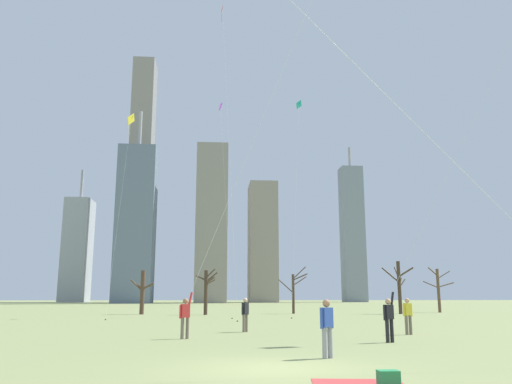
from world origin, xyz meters
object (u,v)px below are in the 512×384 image
at_px(bystander_strolling_midfield, 245,313).
at_px(distant_kite_low_near_trees_yellow, 130,130).
at_px(distant_kite_high_overhead_red, 225,52).
at_px(bare_tree_rightmost, 142,291).
at_px(distant_kite_drifting_right_purple, 222,124).
at_px(bare_tree_leftmost, 399,285).
at_px(bare_tree_right_of_center, 294,290).
at_px(bare_tree_far_right_edge, 438,288).
at_px(kite_flyer_midfield_left_white, 437,208).
at_px(distant_kite_drifting_left_teal, 298,122).
at_px(picnic_spot, 376,381).
at_px(kite_flyer_foreground_left_blue, 221,228).
at_px(bystander_far_off_by_trees, 327,325).
at_px(bystander_watching_nearby, 408,314).
at_px(bare_tree_left_of_center, 206,289).

bearing_deg(bystander_strolling_midfield, distant_kite_low_near_trees_yellow, 115.30).
relative_size(distant_kite_high_overhead_red, bare_tree_rightmost, 6.34).
relative_size(distant_kite_drifting_right_purple, bare_tree_leftmost, 3.84).
xyz_separation_m(bare_tree_right_of_center, bare_tree_far_right_edge, (16.00, 2.46, 0.34)).
height_order(kite_flyer_midfield_left_white, bare_tree_right_of_center, kite_flyer_midfield_left_white).
bearing_deg(distant_kite_drifting_right_purple, bare_tree_rightmost, 141.82).
distance_m(distant_kite_drifting_left_teal, bare_tree_leftmost, 18.75).
bearing_deg(bare_tree_right_of_center, bystander_strolling_midfield, -103.94).
relative_size(kite_flyer_midfield_left_white, picnic_spot, 9.83).
bearing_deg(bare_tree_far_right_edge, kite_flyer_midfield_left_white, -113.70).
xyz_separation_m(distant_kite_low_near_trees_yellow, bare_tree_right_of_center, (15.90, 5.85, -14.40)).
distance_m(kite_flyer_midfield_left_white, bare_tree_far_right_edge, 36.94).
distance_m(kite_flyer_midfield_left_white, bystander_strolling_midfield, 10.29).
relative_size(kite_flyer_foreground_left_blue, distant_kite_high_overhead_red, 0.83).
bearing_deg(bystander_far_off_by_trees, bystander_watching_nearby, 56.57).
distance_m(distant_kite_drifting_right_purple, bare_tree_rightmost, 17.69).
bearing_deg(bystander_watching_nearby, distant_kite_high_overhead_red, 117.72).
xyz_separation_m(bystander_far_off_by_trees, bare_tree_leftmost, (14.95, 34.97, 1.89)).
distance_m(bystander_strolling_midfield, distant_kite_low_near_trees_yellow, 27.19).
relative_size(bystander_strolling_midfield, bystander_far_off_by_trees, 1.00).
height_order(kite_flyer_midfield_left_white, bare_tree_left_of_center, kite_flyer_midfield_left_white).
xyz_separation_m(bystander_watching_nearby, bare_tree_far_right_edge, (15.16, 30.68, 1.69)).
bearing_deg(bare_tree_rightmost, kite_flyer_midfield_left_white, -62.24).
xyz_separation_m(distant_kite_drifting_right_purple, bare_tree_leftmost, (17.69, 4.93, -14.43)).
bearing_deg(bystander_watching_nearby, bare_tree_far_right_edge, 63.70).
bearing_deg(bystander_watching_nearby, distant_kite_drifting_left_teal, 92.47).
bearing_deg(distant_kite_high_overhead_red, bare_tree_right_of_center, 59.45).
bearing_deg(distant_kite_drifting_left_teal, bystander_watching_nearby, -87.53).
distance_m(bare_tree_left_of_center, bare_tree_rightmost, 6.39).
xyz_separation_m(distant_kite_low_near_trees_yellow, distant_kite_high_overhead_red, (8.50, -6.69, 4.70)).
relative_size(picnic_spot, bare_tree_rightmost, 0.48).
height_order(distant_kite_high_overhead_red, bare_tree_far_right_edge, distant_kite_high_overhead_red).
bearing_deg(distant_kite_high_overhead_red, distant_kite_drifting_left_teal, 45.06).
distance_m(bare_tree_left_of_center, bare_tree_leftmost, 18.87).
xyz_separation_m(kite_flyer_midfield_left_white, bystander_watching_nearby, (-0.35, 3.05, -4.35)).
bearing_deg(distant_kite_drifting_right_purple, distant_kite_high_overhead_red, -88.96).
height_order(kite_flyer_foreground_left_blue, distant_kite_low_near_trees_yellow, kite_flyer_foreground_left_blue).
distance_m(bystander_strolling_midfield, distant_kite_high_overhead_red, 24.44).
relative_size(distant_kite_drifting_left_teal, bare_tree_far_right_edge, 4.24).
bearing_deg(kite_flyer_midfield_left_white, bystander_far_off_by_trees, -137.64).
height_order(bystander_watching_nearby, bare_tree_far_right_edge, bare_tree_far_right_edge).
height_order(distant_kite_high_overhead_red, bare_tree_rightmost, distant_kite_high_overhead_red).
relative_size(bystander_strolling_midfield, picnic_spot, 0.83).
bearing_deg(picnic_spot, bystander_strolling_midfield, 96.03).
bearing_deg(bare_tree_right_of_center, distant_kite_high_overhead_red, -120.55).
xyz_separation_m(distant_kite_high_overhead_red, bare_tree_right_of_center, (7.40, 12.54, -19.09)).
bearing_deg(bare_tree_far_right_edge, distant_kite_high_overhead_red, -147.33).
height_order(bystander_strolling_midfield, distant_kite_drifting_right_purple, distant_kite_drifting_right_purple).
relative_size(kite_flyer_midfield_left_white, bare_tree_left_of_center, 4.55).
bearing_deg(distant_kite_low_near_trees_yellow, bare_tree_rightmost, 77.18).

